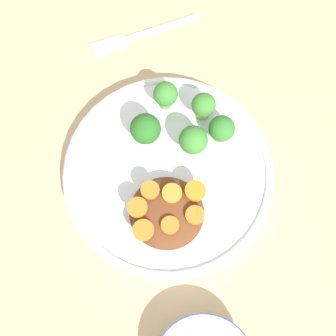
# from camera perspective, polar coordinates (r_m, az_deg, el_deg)

# --- Properties ---
(ground_plane) EXTENTS (4.00, 4.00, 0.00)m
(ground_plane) POSITION_cam_1_polar(r_m,az_deg,el_deg) (0.65, 0.00, -0.95)
(ground_plane) COLOR tan
(plate) EXTENTS (0.29, 0.29, 0.03)m
(plate) POSITION_cam_1_polar(r_m,az_deg,el_deg) (0.64, 0.00, -0.59)
(plate) COLOR white
(plate) RESTS_ON ground_plane
(stew_mound) EXTENTS (0.10, 0.10, 0.03)m
(stew_mound) POSITION_cam_1_polar(r_m,az_deg,el_deg) (0.60, -0.16, -5.48)
(stew_mound) COLOR brown
(stew_mound) RESTS_ON plate
(broccoli_floret_0) EXTENTS (0.04, 0.04, 0.06)m
(broccoli_floret_0) POSITION_cam_1_polar(r_m,az_deg,el_deg) (0.62, -2.75, 4.75)
(broccoli_floret_0) COLOR #7FA85B
(broccoli_floret_0) RESTS_ON plate
(broccoli_floret_1) EXTENTS (0.03, 0.03, 0.05)m
(broccoli_floret_1) POSITION_cam_1_polar(r_m,az_deg,el_deg) (0.64, 4.35, 7.56)
(broccoli_floret_1) COLOR #7FA85B
(broccoli_floret_1) RESTS_ON plate
(broccoli_floret_2) EXTENTS (0.04, 0.04, 0.05)m
(broccoli_floret_2) POSITION_cam_1_polar(r_m,az_deg,el_deg) (0.63, 6.55, 4.72)
(broccoli_floret_2) COLOR #7FA85B
(broccoli_floret_2) RESTS_ON plate
(broccoli_floret_3) EXTENTS (0.04, 0.04, 0.05)m
(broccoli_floret_3) POSITION_cam_1_polar(r_m,az_deg,el_deg) (0.61, 3.10, 3.36)
(broccoli_floret_3) COLOR #759E51
(broccoli_floret_3) RESTS_ON plate
(broccoli_floret_4) EXTENTS (0.03, 0.03, 0.05)m
(broccoli_floret_4) POSITION_cam_1_polar(r_m,az_deg,el_deg) (0.64, -0.29, 8.89)
(broccoli_floret_4) COLOR #759E51
(broccoli_floret_4) RESTS_ON plate
(carrot_slice_0) EXTENTS (0.03, 0.03, 0.01)m
(carrot_slice_0) POSITION_cam_1_polar(r_m,az_deg,el_deg) (0.59, -3.76, -4.81)
(carrot_slice_0) COLOR orange
(carrot_slice_0) RESTS_ON stew_mound
(carrot_slice_1) EXTENTS (0.02, 0.02, 0.00)m
(carrot_slice_1) POSITION_cam_1_polar(r_m,az_deg,el_deg) (0.59, 3.29, -5.74)
(carrot_slice_1) COLOR orange
(carrot_slice_1) RESTS_ON stew_mound
(carrot_slice_2) EXTENTS (0.03, 0.03, 0.01)m
(carrot_slice_2) POSITION_cam_1_polar(r_m,az_deg,el_deg) (0.59, 3.35, -2.79)
(carrot_slice_2) COLOR orange
(carrot_slice_2) RESTS_ON stew_mound
(carrot_slice_3) EXTENTS (0.02, 0.02, 0.00)m
(carrot_slice_3) POSITION_cam_1_polar(r_m,az_deg,el_deg) (0.58, 0.24, -6.98)
(carrot_slice_3) COLOR orange
(carrot_slice_3) RESTS_ON stew_mound
(carrot_slice_4) EXTENTS (0.02, 0.02, 0.01)m
(carrot_slice_4) POSITION_cam_1_polar(r_m,az_deg,el_deg) (0.59, -2.19, -2.72)
(carrot_slice_4) COLOR orange
(carrot_slice_4) RESTS_ON stew_mound
(carrot_slice_5) EXTENTS (0.03, 0.03, 0.00)m
(carrot_slice_5) POSITION_cam_1_polar(r_m,az_deg,el_deg) (0.58, -3.14, -7.52)
(carrot_slice_5) COLOR orange
(carrot_slice_5) RESTS_ON stew_mound
(carrot_slice_6) EXTENTS (0.03, 0.03, 0.00)m
(carrot_slice_6) POSITION_cam_1_polar(r_m,az_deg,el_deg) (0.59, 0.48, -3.08)
(carrot_slice_6) COLOR orange
(carrot_slice_6) RESTS_ON stew_mound
(fork) EXTENTS (0.14, 0.13, 0.01)m
(fork) POSITION_cam_1_polar(r_m,az_deg,el_deg) (0.75, -4.03, 15.73)
(fork) COLOR silver
(fork) RESTS_ON ground_plane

